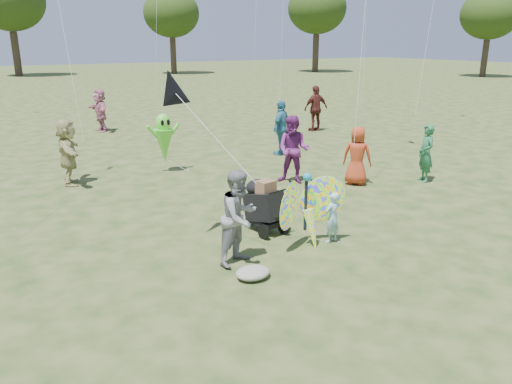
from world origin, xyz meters
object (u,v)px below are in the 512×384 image
crowd_a (357,156)px  crowd_j (100,110)px  child_girl (332,217)px  jogging_stroller (263,202)px  crowd_f (426,153)px  butterfly_kite (308,211)px  crowd_h (316,108)px  crowd_d (68,152)px  alien_kite (164,140)px  adult_man (240,217)px  crowd_e (293,150)px  crowd_c (281,128)px

crowd_a → crowd_j: 12.47m
child_girl → jogging_stroller: (-0.82, 1.19, 0.11)m
crowd_f → butterfly_kite: crowd_f is taller
crowd_h → crowd_d: bearing=20.0°
crowd_j → alien_kite: 7.97m
crowd_f → jogging_stroller: 5.85m
adult_man → crowd_d: bearing=80.2°
crowd_j → adult_man: bearing=-9.5°
child_girl → crowd_j: bearing=-98.1°
crowd_e → crowd_h: (5.55, 6.19, 0.05)m
crowd_j → alien_kite: crowd_j is taller
adult_man → alien_kite: 6.76m
child_girl → butterfly_kite: (-0.52, 0.08, 0.20)m
adult_man → crowd_j: (1.41, 14.61, 0.05)m
crowd_j → crowd_f: bearing=19.6°
adult_man → crowd_e: (3.77, 3.73, 0.08)m
alien_kite → jogging_stroller: bearing=-90.5°
adult_man → crowd_h: 13.62m
crowd_h → alien_kite: 8.76m
crowd_f → alien_kite: size_ratio=0.91×
crowd_d → crowd_c: bearing=-77.6°
child_girl → crowd_f: bearing=-167.8°
child_girl → adult_man: (-1.98, 0.11, 0.34)m
child_girl → adult_man: bearing=-13.3°
crowd_d → crowd_e: size_ratio=0.97×
crowd_e → crowd_a: bearing=14.8°
crowd_e → crowd_c: bearing=112.7°
crowd_d → crowd_h: crowd_h is taller
crowd_a → butterfly_kite: size_ratio=0.91×
crowd_h → alien_kite: (-8.12, -3.28, 0.00)m
crowd_c → alien_kite: 4.27m
crowd_f → crowd_d: bearing=-95.2°
crowd_a → crowd_f: (1.80, -0.77, 0.00)m
butterfly_kite → crowd_j: bearing=90.2°
adult_man → alien_kite: alien_kite is taller
crowd_e → butterfly_kite: 4.42m
crowd_d → crowd_h: (10.81, 3.20, 0.08)m
child_girl → adult_man: adult_man is taller
crowd_d → crowd_j: bearing=-8.7°
child_girl → crowd_f: crowd_f is taller
child_girl → alien_kite: 6.81m
crowd_e → jogging_stroller: 3.74m
jogging_stroller → crowd_h: bearing=36.7°
crowd_h → crowd_a: bearing=63.4°
crowd_c → crowd_h: bearing=-171.5°
crowd_a → crowd_c: size_ratio=0.86×
crowd_d → jogging_stroller: crowd_d is taller
crowd_e → butterfly_kite: (-2.32, -3.76, -0.22)m
crowd_a → crowd_e: crowd_e is taller
butterfly_kite → crowd_h: bearing=51.7°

